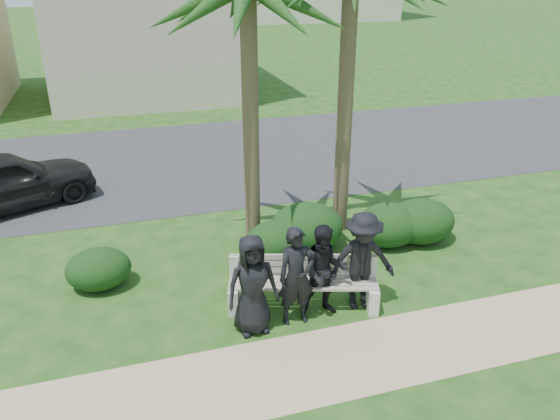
{
  "coord_description": "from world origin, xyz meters",
  "views": [
    {
      "loc": [
        -2.72,
        -7.71,
        5.37
      ],
      "look_at": [
        -0.04,
        1.0,
        1.26
      ],
      "focal_mm": 35.0,
      "sensor_mm": 36.0,
      "label": 1
    }
  ],
  "objects_px": {
    "man_c": "(325,271)",
    "man_d": "(362,261)",
    "man_a": "(252,285)",
    "man_b": "(296,276)",
    "car_a": "(4,181)",
    "park_bench": "(302,287)"
  },
  "relations": [
    {
      "from": "car_a",
      "to": "man_d",
      "type": "bearing_deg",
      "value": -158.03
    },
    {
      "from": "park_bench",
      "to": "car_a",
      "type": "relative_size",
      "value": 0.65
    },
    {
      "from": "man_a",
      "to": "car_a",
      "type": "xyz_separation_m",
      "value": [
        -4.42,
        6.36,
        -0.14
      ]
    },
    {
      "from": "car_a",
      "to": "man_b",
      "type": "bearing_deg",
      "value": -164.29
    },
    {
      "from": "man_d",
      "to": "car_a",
      "type": "distance_m",
      "value": 8.89
    },
    {
      "from": "man_a",
      "to": "man_d",
      "type": "distance_m",
      "value": 1.91
    },
    {
      "from": "park_bench",
      "to": "man_a",
      "type": "xyz_separation_m",
      "value": [
        -0.96,
        -0.38,
        0.44
      ]
    },
    {
      "from": "man_a",
      "to": "man_c",
      "type": "relative_size",
      "value": 1.04
    },
    {
      "from": "park_bench",
      "to": "man_d",
      "type": "bearing_deg",
      "value": 1.39
    },
    {
      "from": "man_d",
      "to": "car_a",
      "type": "height_order",
      "value": "man_d"
    },
    {
      "from": "man_c",
      "to": "car_a",
      "type": "xyz_separation_m",
      "value": [
        -5.66,
        6.25,
        -0.11
      ]
    },
    {
      "from": "man_b",
      "to": "man_a",
      "type": "bearing_deg",
      "value": -178.62
    },
    {
      "from": "man_c",
      "to": "man_d",
      "type": "height_order",
      "value": "man_d"
    },
    {
      "from": "man_c",
      "to": "man_d",
      "type": "bearing_deg",
      "value": 10.75
    },
    {
      "from": "man_a",
      "to": "man_b",
      "type": "bearing_deg",
      "value": -0.72
    },
    {
      "from": "man_a",
      "to": "park_bench",
      "type": "bearing_deg",
      "value": 18.64
    },
    {
      "from": "man_d",
      "to": "car_a",
      "type": "bearing_deg",
      "value": 140.78
    },
    {
      "from": "park_bench",
      "to": "man_c",
      "type": "height_order",
      "value": "man_c"
    },
    {
      "from": "man_b",
      "to": "car_a",
      "type": "distance_m",
      "value": 8.16
    },
    {
      "from": "man_b",
      "to": "man_c",
      "type": "distance_m",
      "value": 0.52
    },
    {
      "from": "man_b",
      "to": "man_c",
      "type": "xyz_separation_m",
      "value": [
        0.51,
        0.08,
        -0.04
      ]
    },
    {
      "from": "man_a",
      "to": "man_c",
      "type": "bearing_deg",
      "value": 1.98
    }
  ]
}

